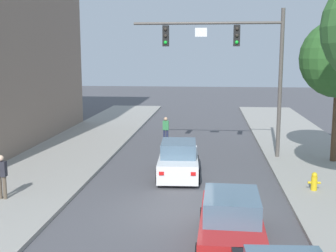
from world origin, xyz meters
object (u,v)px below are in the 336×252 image
(traffic_signal_mast, at_px, (237,55))
(pedestrian_sidewalk_left_walker, at_px, (2,175))
(car_lead_white, at_px, (179,160))
(fire_hydrant, at_px, (314,181))
(car_following_red, at_px, (231,223))
(pedestrian_crossing_road, at_px, (166,129))

(traffic_signal_mast, xyz_separation_m, pedestrian_sidewalk_left_walker, (-8.85, -7.79, -4.33))
(car_lead_white, bearing_deg, traffic_signal_mast, 53.07)
(fire_hydrant, bearing_deg, pedestrian_sidewalk_left_walker, -169.35)
(traffic_signal_mast, xyz_separation_m, fire_hydrant, (2.76, -5.61, -4.88))
(pedestrian_sidewalk_left_walker, xyz_separation_m, fire_hydrant, (11.61, 2.18, -0.56))
(car_following_red, relative_size, pedestrian_sidewalk_left_walker, 2.61)
(traffic_signal_mast, distance_m, car_lead_white, 6.47)
(car_lead_white, height_order, pedestrian_crossing_road, pedestrian_crossing_road)
(traffic_signal_mast, bearing_deg, car_following_red, -93.65)
(traffic_signal_mast, distance_m, car_following_red, 11.73)
(car_lead_white, distance_m, car_following_red, 7.43)
(fire_hydrant, bearing_deg, traffic_signal_mast, 116.21)
(traffic_signal_mast, bearing_deg, pedestrian_sidewalk_left_walker, -138.63)
(pedestrian_sidewalk_left_walker, bearing_deg, car_lead_white, 34.36)
(car_following_red, relative_size, fire_hydrant, 5.94)
(car_following_red, relative_size, pedestrian_crossing_road, 2.61)
(traffic_signal_mast, distance_m, pedestrian_sidewalk_left_walker, 12.56)
(car_lead_white, distance_m, fire_hydrant, 5.82)
(pedestrian_sidewalk_left_walker, bearing_deg, pedestrian_crossing_road, 66.82)
(fire_hydrant, bearing_deg, pedestrian_crossing_road, 126.65)
(pedestrian_sidewalk_left_walker, height_order, fire_hydrant, pedestrian_sidewalk_left_walker)
(pedestrian_crossing_road, bearing_deg, pedestrian_sidewalk_left_walker, -113.18)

